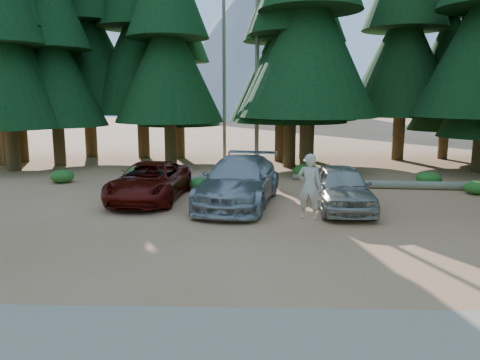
{
  "coord_description": "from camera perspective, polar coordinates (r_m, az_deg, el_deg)",
  "views": [
    {
      "loc": [
        0.67,
        -13.13,
        3.98
      ],
      "look_at": [
        0.2,
        2.27,
        1.25
      ],
      "focal_mm": 35.0,
      "sensor_mm": 36.0,
      "label": 1
    }
  ],
  "objects": [
    {
      "name": "shrub_edge_east",
      "position": [
        21.8,
        26.85,
        -0.83
      ],
      "size": [
        1.0,
        1.0,
        0.55
      ],
      "primitive_type": "ellipsoid",
      "color": "#255E1C",
      "rests_on": "ground"
    },
    {
      "name": "snag_back",
      "position": [
        29.2,
        -1.94,
        12.05
      ],
      "size": [
        0.2,
        0.2,
        10.0
      ],
      "primitive_type": "cylinder",
      "color": "slate",
      "rests_on": "ground"
    },
    {
      "name": "shrub_far_right",
      "position": [
        23.03,
        22.03,
        0.16
      ],
      "size": [
        1.15,
        1.15,
        0.63
      ],
      "primitive_type": "ellipsoid",
      "color": "#255E1C",
      "rests_on": "ground"
    },
    {
      "name": "mountain_peak",
      "position": [
        101.79,
        -0.07,
        14.98
      ],
      "size": [
        48.0,
        50.0,
        28.0
      ],
      "color": "gray",
      "rests_on": "ground"
    },
    {
      "name": "log_mid",
      "position": [
        23.22,
        10.13,
        0.34
      ],
      "size": [
        3.01,
        0.39,
        0.25
      ],
      "primitive_type": "cylinder",
      "rotation": [
        0.0,
        1.57,
        -0.05
      ],
      "color": "slate",
      "rests_on": "ground"
    },
    {
      "name": "shrub_left",
      "position": [
        24.05,
        -12.42,
        0.95
      ],
      "size": [
        0.99,
        0.99,
        0.55
      ],
      "primitive_type": "ellipsoid",
      "color": "#255E1C",
      "rests_on": "ground"
    },
    {
      "name": "ground",
      "position": [
        13.73,
        -1.12,
        -6.8
      ],
      "size": [
        160.0,
        160.0,
        0.0
      ],
      "primitive_type": "plane",
      "color": "#A06D44",
      "rests_on": "ground"
    },
    {
      "name": "silver_minivan_right",
      "position": [
        17.16,
        12.23,
        -0.88
      ],
      "size": [
        1.94,
        4.68,
        1.59
      ],
      "primitive_type": "imported",
      "rotation": [
        0.0,
        0.0,
        0.01
      ],
      "color": "#A7A195",
      "rests_on": "ground"
    },
    {
      "name": "gravel_strip",
      "position": [
        7.76,
        -3.7,
        -20.8
      ],
      "size": [
        26.0,
        3.5,
        0.01
      ],
      "primitive_type": "cube",
      "color": "tan",
      "rests_on": "ground"
    },
    {
      "name": "frisbee_player",
      "position": [
        13.36,
        8.46,
        -0.78
      ],
      "size": [
        0.79,
        0.62,
        1.9
      ],
      "rotation": [
        0.0,
        0.0,
        2.88
      ],
      "color": "beige",
      "rests_on": "ground"
    },
    {
      "name": "log_left",
      "position": [
        21.47,
        -9.23,
        -0.32
      ],
      "size": [
        3.92,
        2.91,
        0.33
      ],
      "primitive_type": "cylinder",
      "rotation": [
        0.0,
        1.57,
        0.62
      ],
      "color": "slate",
      "rests_on": "ground"
    },
    {
      "name": "shrub_center_right",
      "position": [
        23.42,
        0.4,
        1.01
      ],
      "size": [
        1.08,
        1.08,
        0.59
      ],
      "primitive_type": "ellipsoid",
      "color": "#255E1C",
      "rests_on": "ground"
    },
    {
      "name": "shrub_right",
      "position": [
        23.55,
        8.1,
        1.1
      ],
      "size": [
        1.3,
        1.3,
        0.71
      ],
      "primitive_type": "ellipsoid",
      "color": "#255E1C",
      "rests_on": "ground"
    },
    {
      "name": "log_right",
      "position": [
        21.96,
        21.31,
        -0.6
      ],
      "size": [
        5.73,
        0.83,
        0.37
      ],
      "primitive_type": "cylinder",
      "rotation": [
        0.0,
        1.57,
        -0.08
      ],
      "color": "slate",
      "rests_on": "ground"
    },
    {
      "name": "snag_front",
      "position": [
        27.7,
        2.1,
        14.23
      ],
      "size": [
        0.24,
        0.24,
        12.0
      ],
      "primitive_type": "cylinder",
      "color": "slate",
      "rests_on": "ground"
    },
    {
      "name": "shrub_center_left",
      "position": [
        20.25,
        -4.84,
        -0.52
      ],
      "size": [
        1.01,
        1.01,
        0.55
      ],
      "primitive_type": "ellipsoid",
      "color": "#255E1C",
      "rests_on": "ground"
    },
    {
      "name": "shrub_far_left",
      "position": [
        23.6,
        -20.85,
        0.42
      ],
      "size": [
        1.1,
        1.1,
        0.6
      ],
      "primitive_type": "ellipsoid",
      "color": "#255E1C",
      "rests_on": "ground"
    },
    {
      "name": "silver_minivan_center",
      "position": [
        17.5,
        -0.1,
        -0.14
      ],
      "size": [
        3.5,
        6.42,
        1.77
      ],
      "primitive_type": "imported",
      "rotation": [
        0.0,
        0.0,
        -0.18
      ],
      "color": "#9A9CA1",
      "rests_on": "ground"
    },
    {
      "name": "forest_belt_north",
      "position": [
        28.41,
        0.4,
        2.0
      ],
      "size": [
        36.0,
        7.0,
        22.0
      ],
      "primitive_type": null,
      "color": "black",
      "rests_on": "ground"
    },
    {
      "name": "red_pickup",
      "position": [
        18.6,
        -10.96,
        -0.18
      ],
      "size": [
        2.75,
        5.42,
        1.47
      ],
      "primitive_type": "imported",
      "rotation": [
        0.0,
        0.0,
        -0.06
      ],
      "color": "#590C07",
      "rests_on": "ground"
    }
  ]
}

